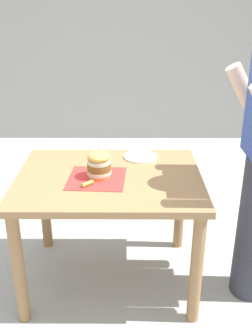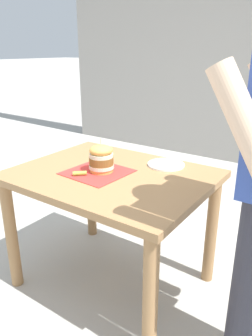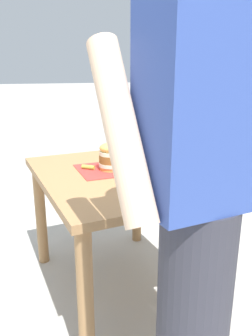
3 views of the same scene
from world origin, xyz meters
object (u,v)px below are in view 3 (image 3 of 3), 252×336
sandwich (111,156)px  side_plate_with_forks (181,174)px  patio_table (119,192)px  pickle_spear (88,167)px  diner_across_table (199,208)px

sandwich → side_plate_with_forks: size_ratio=0.88×
patio_table → pickle_spear: size_ratio=14.36×
sandwich → pickle_spear: size_ratio=2.54×
pickle_spear → side_plate_with_forks: bearing=144.0°
sandwich → side_plate_with_forks: sandwich is taller
pickle_spear → diner_across_table: 0.99m
patio_table → side_plate_with_forks: 0.37m
sandwich → side_plate_with_forks: (-0.30, 0.25, -0.08)m
pickle_spear → patio_table: bearing=140.7°
pickle_spear → side_plate_with_forks: pickle_spear is taller
patio_table → diner_across_table: size_ratio=0.64×
pickle_spear → side_plate_with_forks: size_ratio=0.34×
pickle_spear → side_plate_with_forks: (-0.42, 0.31, -0.01)m
patio_table → sandwich: (0.02, -0.06, 0.20)m
side_plate_with_forks → sandwich: bearing=-39.3°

